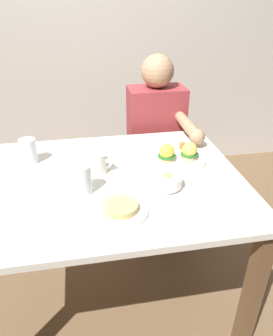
# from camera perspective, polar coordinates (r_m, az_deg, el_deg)

# --- Properties ---
(ground_plane) EXTENTS (6.00, 6.00, 0.00)m
(ground_plane) POSITION_cam_1_polar(r_m,az_deg,el_deg) (1.87, -4.69, -21.75)
(ground_plane) COLOR brown
(back_wall) EXTENTS (4.80, 0.10, 2.60)m
(back_wall) POSITION_cam_1_polar(r_m,az_deg,el_deg) (2.68, -9.70, 25.81)
(back_wall) COLOR beige
(back_wall) RESTS_ON ground_plane
(dining_table) EXTENTS (1.20, 0.90, 0.74)m
(dining_table) POSITION_cam_1_polar(r_m,az_deg,el_deg) (1.43, -5.72, -5.61)
(dining_table) COLOR white
(dining_table) RESTS_ON ground_plane
(eggs_benedict_plate) EXTENTS (0.27, 0.27, 0.09)m
(eggs_benedict_plate) POSITION_cam_1_polar(r_m,az_deg,el_deg) (1.51, 7.41, 2.24)
(eggs_benedict_plate) COLOR white
(eggs_benedict_plate) RESTS_ON dining_table
(fruit_bowl) EXTENTS (0.12, 0.12, 0.06)m
(fruit_bowl) POSITION_cam_1_polar(r_m,az_deg,el_deg) (1.30, 5.55, -2.36)
(fruit_bowl) COLOR white
(fruit_bowl) RESTS_ON dining_table
(coffee_mug) EXTENTS (0.11, 0.08, 0.09)m
(coffee_mug) POSITION_cam_1_polar(r_m,az_deg,el_deg) (1.40, -7.02, 0.95)
(coffee_mug) COLOR white
(coffee_mug) RESTS_ON dining_table
(fork) EXTENTS (0.12, 0.12, 0.00)m
(fork) POSITION_cam_1_polar(r_m,az_deg,el_deg) (1.21, 13.94, -7.57)
(fork) COLOR silver
(fork) RESTS_ON dining_table
(water_glass_far) EXTENTS (0.07, 0.07, 0.12)m
(water_glass_far) POSITION_cam_1_polar(r_m,az_deg,el_deg) (1.27, -9.71, -2.35)
(water_glass_far) COLOR silver
(water_glass_far) RESTS_ON dining_table
(water_glass_extra) EXTENTS (0.08, 0.08, 0.12)m
(water_glass_extra) POSITION_cam_1_polar(r_m,az_deg,el_deg) (1.56, -18.76, 2.60)
(water_glass_extra) COLOR silver
(water_glass_extra) RESTS_ON dining_table
(side_plate) EXTENTS (0.20, 0.20, 0.04)m
(side_plate) POSITION_cam_1_polar(r_m,az_deg,el_deg) (1.17, -2.78, -7.41)
(side_plate) COLOR white
(side_plate) RESTS_ON dining_table
(diner_person) EXTENTS (0.34, 0.54, 1.14)m
(diner_person) POSITION_cam_1_polar(r_m,az_deg,el_deg) (2.00, 3.72, 5.69)
(diner_person) COLOR #33333D
(diner_person) RESTS_ON ground_plane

